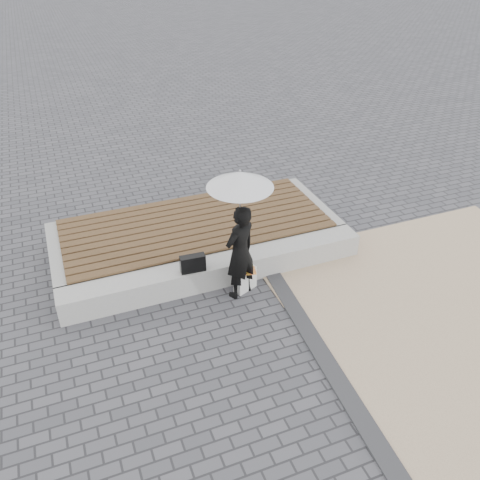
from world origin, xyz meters
name	(u,v)px	position (x,y,z in m)	size (l,w,h in m)	color
ground	(257,346)	(0.00, 0.00, 0.00)	(80.00, 80.00, 0.00)	#47474B
terrazzo_zone	(465,311)	(3.20, -0.50, 0.01)	(5.00, 5.00, 0.02)	tan
edging_band	(322,355)	(0.75, -0.50, 0.02)	(0.25, 5.20, 0.04)	#303033
seating_ledge	(218,270)	(0.00, 1.60, 0.20)	(5.00, 0.45, 0.40)	#ABAAA5
timber_platform	(196,233)	(0.00, 2.80, 0.20)	(5.00, 2.00, 0.40)	gray
timber_decking	(195,223)	(0.00, 2.80, 0.42)	(4.60, 2.00, 0.04)	brown
woman	(240,252)	(0.21, 1.16, 0.78)	(0.57, 0.37, 1.56)	black
parasol	(240,179)	(0.21, 1.16, 1.99)	(0.94, 0.94, 1.20)	#A3A3A8
handbag	(193,263)	(-0.45, 1.48, 0.54)	(0.39, 0.14, 0.27)	black
canvas_tote	(245,279)	(0.32, 1.23, 0.19)	(0.37, 0.15, 0.39)	beige
magazine	(246,271)	(0.32, 1.18, 0.39)	(0.29, 0.21, 0.01)	#FE2B33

